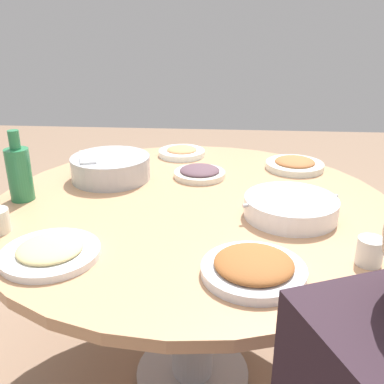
{
  "coord_description": "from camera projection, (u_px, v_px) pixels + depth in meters",
  "views": [
    {
      "loc": [
        -1.3,
        -0.1,
        1.31
      ],
      "look_at": [
        0.03,
        0.0,
        0.77
      ],
      "focal_mm": 40.46,
      "sensor_mm": 36.0,
      "label": 1
    }
  ],
  "objects": [
    {
      "name": "green_bottle",
      "position": [
        19.0,
        172.0,
        1.4
      ],
      "size": [
        0.08,
        0.08,
        0.23
      ],
      "color": "#297848",
      "rests_on": "round_dining_table"
    },
    {
      "name": "dish_stirfry",
      "position": [
        254.0,
        267.0,
        1.01
      ],
      "size": [
        0.25,
        0.25,
        0.05
      ],
      "color": "silver",
      "rests_on": "round_dining_table"
    },
    {
      "name": "tea_cup_near",
      "position": [
        370.0,
        251.0,
        1.05
      ],
      "size": [
        0.06,
        0.06,
        0.07
      ],
      "primitive_type": "cylinder",
      "color": "silver",
      "rests_on": "round_dining_table"
    },
    {
      "name": "dish_eggplant",
      "position": [
        200.0,
        173.0,
        1.63
      ],
      "size": [
        0.19,
        0.19,
        0.04
      ],
      "color": "white",
      "rests_on": "round_dining_table"
    },
    {
      "name": "dish_tofu_braise",
      "position": [
        295.0,
        164.0,
        1.72
      ],
      "size": [
        0.23,
        0.23,
        0.04
      ],
      "color": "silver",
      "rests_on": "round_dining_table"
    },
    {
      "name": "soup_bowl",
      "position": [
        291.0,
        208.0,
        1.3
      ],
      "size": [
        0.28,
        0.3,
        0.06
      ],
      "color": "white",
      "rests_on": "round_dining_table"
    },
    {
      "name": "rice_bowl",
      "position": [
        111.0,
        167.0,
        1.6
      ],
      "size": [
        0.29,
        0.29,
        0.1
      ],
      "color": "#B2B5BA",
      "rests_on": "round_dining_table"
    },
    {
      "name": "dish_shrimp",
      "position": [
        182.0,
        152.0,
        1.88
      ],
      "size": [
        0.2,
        0.2,
        0.04
      ],
      "color": "white",
      "rests_on": "round_dining_table"
    },
    {
      "name": "ground",
      "position": [
        192.0,
        375.0,
        1.7
      ],
      "size": [
        8.0,
        8.0,
        0.0
      ],
      "primitive_type": "plane",
      "color": "#876A54"
    },
    {
      "name": "dish_noodles",
      "position": [
        50.0,
        251.0,
        1.09
      ],
      "size": [
        0.25,
        0.25,
        0.04
      ],
      "color": "white",
      "rests_on": "round_dining_table"
    },
    {
      "name": "round_dining_table",
      "position": [
        193.0,
        241.0,
        1.47
      ],
      "size": [
        1.32,
        1.32,
        0.74
      ],
      "color": "#99999E",
      "rests_on": "ground"
    }
  ]
}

